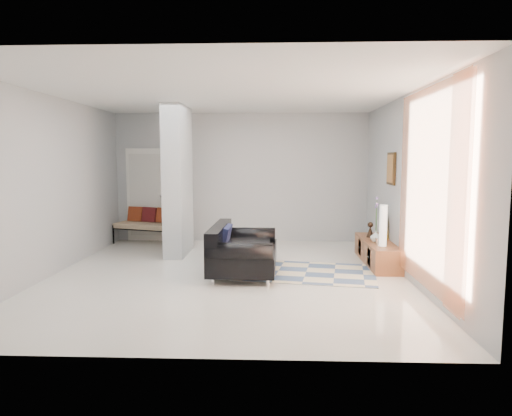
{
  "coord_description": "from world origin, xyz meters",
  "views": [
    {
      "loc": [
        0.71,
        -6.98,
        1.83
      ],
      "look_at": [
        0.42,
        0.6,
        1.0
      ],
      "focal_mm": 32.0,
      "sensor_mm": 36.0,
      "label": 1
    }
  ],
  "objects": [
    {
      "name": "floor",
      "position": [
        0.0,
        0.0,
        0.0
      ],
      "size": [
        6.0,
        6.0,
        0.0
      ],
      "primitive_type": "plane",
      "color": "silver",
      "rests_on": "ground"
    },
    {
      "name": "ceiling",
      "position": [
        0.0,
        0.0,
        2.8
      ],
      "size": [
        6.0,
        6.0,
        0.0
      ],
      "primitive_type": "plane",
      "rotation": [
        3.14,
        0.0,
        0.0
      ],
      "color": "white",
      "rests_on": "wall_back"
    },
    {
      "name": "wall_back",
      "position": [
        0.0,
        3.0,
        1.4
      ],
      "size": [
        6.0,
        0.0,
        6.0
      ],
      "primitive_type": "plane",
      "rotation": [
        1.57,
        0.0,
        0.0
      ],
      "color": "#B5B7BA",
      "rests_on": "ground"
    },
    {
      "name": "wall_front",
      "position": [
        0.0,
        -3.0,
        1.4
      ],
      "size": [
        6.0,
        0.0,
        6.0
      ],
      "primitive_type": "plane",
      "rotation": [
        -1.57,
        0.0,
        0.0
      ],
      "color": "#B5B7BA",
      "rests_on": "ground"
    },
    {
      "name": "wall_left",
      "position": [
        -2.75,
        0.0,
        1.4
      ],
      "size": [
        0.0,
        6.0,
        6.0
      ],
      "primitive_type": "plane",
      "rotation": [
        1.57,
        0.0,
        1.57
      ],
      "color": "#B5B7BA",
      "rests_on": "ground"
    },
    {
      "name": "wall_right",
      "position": [
        2.75,
        0.0,
        1.4
      ],
      "size": [
        0.0,
        6.0,
        6.0
      ],
      "primitive_type": "plane",
      "rotation": [
        1.57,
        0.0,
        -1.57
      ],
      "color": "#B5B7BA",
      "rests_on": "ground"
    },
    {
      "name": "partition_column",
      "position": [
        -1.1,
        1.6,
        1.4
      ],
      "size": [
        0.35,
        1.2,
        2.8
      ],
      "primitive_type": "cube",
      "color": "silver",
      "rests_on": "floor"
    },
    {
      "name": "hallway_door",
      "position": [
        -2.1,
        2.96,
        1.02
      ],
      "size": [
        0.85,
        0.06,
        2.04
      ],
      "primitive_type": "cube",
      "color": "white",
      "rests_on": "floor"
    },
    {
      "name": "curtain",
      "position": [
        2.67,
        -1.15,
        1.45
      ],
      "size": [
        0.0,
        2.55,
        2.55
      ],
      "primitive_type": "plane",
      "rotation": [
        1.57,
        0.0,
        1.57
      ],
      "color": "#FC7E42",
      "rests_on": "wall_right"
    },
    {
      "name": "wall_art",
      "position": [
        2.72,
        0.9,
        1.65
      ],
      "size": [
        0.04,
        0.45,
        0.55
      ],
      "primitive_type": "cube",
      "color": "#3C2710",
      "rests_on": "wall_right"
    },
    {
      "name": "media_console",
      "position": [
        2.52,
        0.9,
        0.2
      ],
      "size": [
        0.45,
        1.82,
        0.8
      ],
      "color": "brown",
      "rests_on": "floor"
    },
    {
      "name": "loveseat",
      "position": [
        0.18,
        0.19,
        0.35
      ],
      "size": [
        1.05,
        1.74,
        0.76
      ],
      "rotation": [
        0.0,
        0.0,
        -0.02
      ],
      "color": "silver",
      "rests_on": "floor"
    },
    {
      "name": "daybed",
      "position": [
        -1.92,
        2.64,
        0.43
      ],
      "size": [
        1.66,
        1.06,
        0.77
      ],
      "rotation": [
        0.0,
        0.0,
        -0.3
      ],
      "color": "black",
      "rests_on": "floor"
    },
    {
      "name": "area_rug",
      "position": [
        1.24,
        0.2,
        0.01
      ],
      "size": [
        2.37,
        1.77,
        0.01
      ],
      "primitive_type": "cube",
      "rotation": [
        0.0,
        0.0,
        -0.16
      ],
      "color": "beige",
      "rests_on": "floor"
    },
    {
      "name": "cylinder_lamp",
      "position": [
        2.5,
        0.43,
        0.74
      ],
      "size": [
        0.12,
        0.12,
        0.68
      ],
      "primitive_type": "cylinder",
      "color": "beige",
      "rests_on": "media_console"
    },
    {
      "name": "bronze_figurine",
      "position": [
        2.47,
        1.26,
        0.54
      ],
      "size": [
        0.15,
        0.15,
        0.27
      ],
      "primitive_type": null,
      "rotation": [
        0.0,
        0.0,
        0.1
      ],
      "color": "black",
      "rests_on": "media_console"
    },
    {
      "name": "vase",
      "position": [
        2.47,
        0.8,
        0.5
      ],
      "size": [
        0.19,
        0.19,
        0.19
      ],
      "primitive_type": "imported",
      "rotation": [
        0.0,
        0.0,
        0.02
      ],
      "color": "white",
      "rests_on": "media_console"
    }
  ]
}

